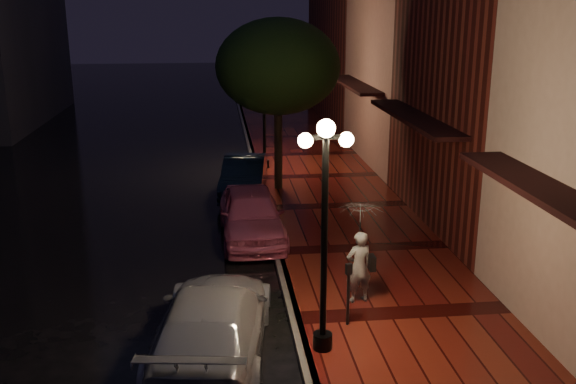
# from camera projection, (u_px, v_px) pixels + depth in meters

# --- Properties ---
(ground) EXTENTS (120.00, 120.00, 0.00)m
(ground) POSITION_uv_depth(u_px,v_px,m) (278.00, 256.00, 16.71)
(ground) COLOR black
(ground) RESTS_ON ground
(sidewalk) EXTENTS (4.50, 60.00, 0.15)m
(sidewalk) POSITION_uv_depth(u_px,v_px,m) (363.00, 250.00, 16.93)
(sidewalk) COLOR #460F0C
(sidewalk) RESTS_ON ground
(curb) EXTENTS (0.25, 60.00, 0.15)m
(curb) POSITION_uv_depth(u_px,v_px,m) (278.00, 254.00, 16.69)
(curb) COLOR #595451
(curb) RESTS_ON ground
(storefront_mid) EXTENTS (5.00, 8.00, 11.00)m
(storefront_mid) POSITION_uv_depth(u_px,v_px,m) (520.00, 35.00, 17.83)
(storefront_mid) COLOR #511914
(storefront_mid) RESTS_ON ground
(storefront_far) EXTENTS (5.00, 8.00, 9.00)m
(storefront_far) POSITION_uv_depth(u_px,v_px,m) (427.00, 52.00, 25.75)
(storefront_far) COLOR #8C5951
(storefront_far) RESTS_ON ground
(storefront_extra) EXTENTS (5.00, 12.00, 10.00)m
(storefront_extra) POSITION_uv_depth(u_px,v_px,m) (369.00, 30.00, 35.15)
(storefront_extra) COLOR #511914
(storefront_extra) RESTS_ON ground
(streetlamp_near) EXTENTS (0.96, 0.36, 4.31)m
(streetlamp_near) POSITION_uv_depth(u_px,v_px,m) (324.00, 224.00, 11.25)
(streetlamp_near) COLOR black
(streetlamp_near) RESTS_ON sidewalk
(streetlamp_far) EXTENTS (0.96, 0.36, 4.31)m
(streetlamp_far) POSITION_uv_depth(u_px,v_px,m) (264.00, 106.00, 24.61)
(streetlamp_far) COLOR black
(streetlamp_far) RESTS_ON sidewalk
(street_tree) EXTENTS (4.16, 4.16, 5.80)m
(street_tree) POSITION_uv_depth(u_px,v_px,m) (278.00, 70.00, 21.31)
(street_tree) COLOR black
(street_tree) RESTS_ON sidewalk
(pink_car) EXTENTS (1.82, 4.28, 1.44)m
(pink_car) POSITION_uv_depth(u_px,v_px,m) (251.00, 214.00, 17.77)
(pink_car) COLOR #C24F72
(pink_car) RESTS_ON ground
(navy_car) EXTENTS (1.91, 4.16, 1.32)m
(navy_car) POSITION_uv_depth(u_px,v_px,m) (244.00, 176.00, 22.01)
(navy_car) COLOR black
(navy_car) RESTS_ON ground
(silver_car) EXTENTS (2.61, 5.09, 1.41)m
(silver_car) POSITION_uv_depth(u_px,v_px,m) (212.00, 324.00, 11.69)
(silver_car) COLOR #A3A4AB
(silver_car) RESTS_ON ground
(woman_with_umbrella) EXTENTS (0.92, 0.94, 2.22)m
(woman_with_umbrella) POSITION_uv_depth(u_px,v_px,m) (360.00, 237.00, 13.44)
(woman_with_umbrella) COLOR white
(woman_with_umbrella) RESTS_ON sidewalk
(parking_meter) EXTENTS (0.14, 0.12, 1.30)m
(parking_meter) POSITION_uv_depth(u_px,v_px,m) (348.00, 288.00, 12.61)
(parking_meter) COLOR black
(parking_meter) RESTS_ON sidewalk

